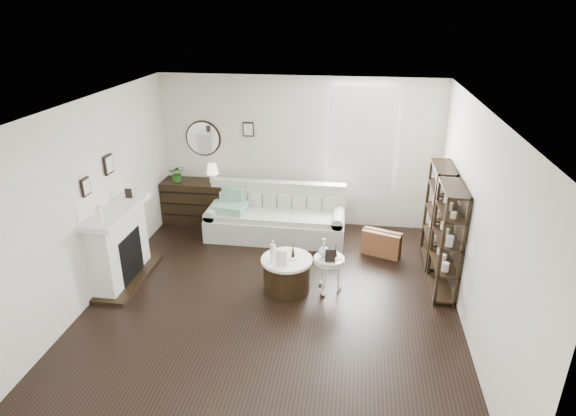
% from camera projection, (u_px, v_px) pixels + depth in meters
% --- Properties ---
extents(room, '(5.50, 5.50, 5.50)m').
position_uv_depth(room, '(340.00, 141.00, 8.39)').
color(room, black).
rests_on(room, ground).
extents(fireplace, '(0.50, 1.40, 1.84)m').
position_uv_depth(fireplace, '(120.00, 247.00, 7.02)').
color(fireplace, white).
rests_on(fireplace, ground).
extents(shelf_unit_far, '(0.30, 0.80, 1.60)m').
position_uv_depth(shelf_unit_far, '(438.00, 215.00, 7.44)').
color(shelf_unit_far, black).
rests_on(shelf_unit_far, ground).
extents(shelf_unit_near, '(0.30, 0.80, 1.60)m').
position_uv_depth(shelf_unit_near, '(447.00, 241.00, 6.62)').
color(shelf_unit_near, black).
rests_on(shelf_unit_near, ground).
extents(sofa, '(2.40, 0.83, 0.93)m').
position_uv_depth(sofa, '(276.00, 220.00, 8.46)').
color(sofa, beige).
rests_on(sofa, ground).
extents(quilt, '(0.61, 0.52, 0.14)m').
position_uv_depth(quilt, '(230.00, 207.00, 8.36)').
color(quilt, '#227F56').
rests_on(quilt, sofa).
extents(suitcase, '(0.66, 0.41, 0.42)m').
position_uv_depth(suitcase, '(381.00, 243.00, 7.84)').
color(suitcase, brown).
rests_on(suitcase, ground).
extents(dresser, '(1.20, 0.52, 0.80)m').
position_uv_depth(dresser, '(196.00, 201.00, 8.99)').
color(dresser, black).
rests_on(dresser, ground).
extents(table_lamp, '(0.24, 0.24, 0.35)m').
position_uv_depth(table_lamp, '(213.00, 173.00, 8.72)').
color(table_lamp, white).
rests_on(table_lamp, dresser).
extents(potted_plant, '(0.33, 0.30, 0.31)m').
position_uv_depth(potted_plant, '(177.00, 173.00, 8.77)').
color(potted_plant, '#235F1B').
rests_on(potted_plant, dresser).
extents(drum_table, '(0.73, 0.73, 0.51)m').
position_uv_depth(drum_table, '(287.00, 274.00, 6.86)').
color(drum_table, black).
rests_on(drum_table, ground).
extents(pedestal_table, '(0.44, 0.44, 0.53)m').
position_uv_depth(pedestal_table, '(329.00, 260.00, 6.76)').
color(pedestal_table, silver).
rests_on(pedestal_table, ground).
extents(eiffel_drum, '(0.15, 0.15, 0.21)m').
position_uv_depth(eiffel_drum, '(293.00, 251.00, 6.76)').
color(eiffel_drum, black).
rests_on(eiffel_drum, drum_table).
extents(bottle_drum, '(0.07, 0.07, 0.32)m').
position_uv_depth(bottle_drum, '(273.00, 251.00, 6.65)').
color(bottle_drum, silver).
rests_on(bottle_drum, drum_table).
extents(card_frame_drum, '(0.16, 0.06, 0.21)m').
position_uv_depth(card_frame_drum, '(281.00, 258.00, 6.56)').
color(card_frame_drum, silver).
rests_on(card_frame_drum, drum_table).
extents(eiffel_ped, '(0.14, 0.14, 0.20)m').
position_uv_depth(eiffel_ped, '(336.00, 251.00, 6.72)').
color(eiffel_ped, black).
rests_on(eiffel_ped, pedestal_table).
extents(flask_ped, '(0.15, 0.15, 0.28)m').
position_uv_depth(flask_ped, '(324.00, 248.00, 6.72)').
color(flask_ped, silver).
rests_on(flask_ped, pedestal_table).
extents(card_frame_ped, '(0.14, 0.06, 0.19)m').
position_uv_depth(card_frame_ped, '(330.00, 256.00, 6.60)').
color(card_frame_ped, black).
rests_on(card_frame_ped, pedestal_table).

